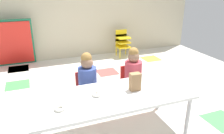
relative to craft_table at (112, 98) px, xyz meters
The scene contains 11 objects.
ground_plane 0.85m from the craft_table, 73.50° to the left, with size 6.68×5.37×0.02m.
back_wall 3.42m from the craft_table, 86.76° to the left, with size 6.68×0.10×2.67m, color beige.
craft_table is the anchor object (origin of this frame).
seated_child_near_camera 0.63m from the craft_table, 103.03° to the left, with size 0.32×0.31×0.92m.
seated_child_middle_seat 0.84m from the craft_table, 47.21° to the left, with size 0.32×0.31×0.92m.
kid_chair_yellow_stack 3.23m from the craft_table, 64.35° to the left, with size 0.32×0.30×0.68m.
folded_activity_table 3.34m from the craft_table, 111.26° to the left, with size 0.90×0.29×1.09m.
paper_bag_brown 0.34m from the craft_table, ahead, with size 0.13×0.09×0.22m, color #9E754C.
paper_plate_near_edge 0.64m from the craft_table, 169.30° to the right, with size 0.18×0.18×0.01m, color white.
donut_powdered_on_plate 0.64m from the craft_table, 169.30° to the right, with size 0.12×0.12×0.03m, color white.
donut_powdered_loose 0.19m from the craft_table, 163.29° to the left, with size 0.13×0.13×0.04m, color white.
Camera 1 is at (-1.00, -2.75, 1.79)m, focal length 34.82 mm.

